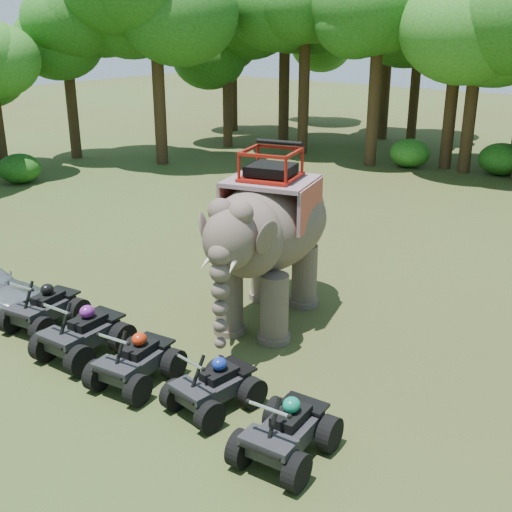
% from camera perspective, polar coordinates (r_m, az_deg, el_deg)
% --- Properties ---
extents(ground, '(110.00, 110.00, 0.00)m').
position_cam_1_polar(ground, '(14.25, -3.03, -8.51)').
color(ground, '#47381E').
rests_on(ground, ground).
extents(elephant, '(3.49, 5.43, 4.22)m').
position_cam_1_polar(elephant, '(14.96, 1.16, 1.79)').
color(elephant, brown).
rests_on(elephant, ground).
extents(atv_0, '(1.54, 1.93, 1.30)m').
position_cam_1_polar(atv_0, '(15.81, -18.38, -3.92)').
color(atv_0, black).
rests_on(atv_0, ground).
extents(atv_1, '(1.49, 1.96, 1.38)m').
position_cam_1_polar(atv_1, '(14.27, -15.17, -6.08)').
color(atv_1, black).
rests_on(atv_1, ground).
extents(atv_2, '(1.50, 1.90, 1.29)m').
position_cam_1_polar(atv_2, '(13.03, -10.70, -8.60)').
color(atv_2, black).
rests_on(atv_2, ground).
extents(atv_3, '(1.39, 1.79, 1.23)m').
position_cam_1_polar(atv_3, '(12.10, -3.78, -10.85)').
color(atv_3, black).
rests_on(atv_3, ground).
extents(atv_4, '(1.45, 1.87, 1.30)m').
position_cam_1_polar(atv_4, '(10.86, 2.72, -14.66)').
color(atv_4, black).
rests_on(atv_4, ground).
extents(tree_27, '(5.75, 5.75, 8.21)m').
position_cam_1_polar(tree_27, '(34.75, -16.28, 15.06)').
color(tree_27, '#195114').
rests_on(tree_27, ground).
extents(tree_28, '(6.88, 6.88, 9.83)m').
position_cam_1_polar(tree_28, '(32.33, -8.76, 16.70)').
color(tree_28, '#195114').
rests_on(tree_28, ground).
extents(tree_29, '(5.19, 5.19, 7.42)m').
position_cam_1_polar(tree_29, '(36.65, -2.59, 15.43)').
color(tree_29, '#195114').
rests_on(tree_29, ground).
extents(tree_30, '(6.21, 6.21, 8.87)m').
position_cam_1_polar(tree_30, '(34.76, 4.31, 16.32)').
color(tree_30, '#195114').
rests_on(tree_30, ground).
extents(tree_31, '(6.20, 6.20, 8.86)m').
position_cam_1_polar(tree_31, '(32.12, 10.58, 15.71)').
color(tree_31, '#195114').
rests_on(tree_31, ground).
extents(tree_32, '(6.63, 6.63, 9.47)m').
position_cam_1_polar(tree_32, '(32.25, 17.26, 15.73)').
color(tree_32, '#195114').
rests_on(tree_32, ground).
extents(tree_33, '(5.79, 5.79, 8.27)m').
position_cam_1_polar(tree_33, '(42.14, -2.08, 16.67)').
color(tree_33, '#195114').
rests_on(tree_33, ground).
extents(tree_35, '(5.14, 5.14, 7.35)m').
position_cam_1_polar(tree_35, '(45.10, 4.48, 16.28)').
color(tree_35, '#195114').
rests_on(tree_35, ground).
extents(tree_41, '(7.06, 7.06, 10.09)m').
position_cam_1_polar(tree_41, '(37.42, 2.56, 17.58)').
color(tree_41, '#195114').
rests_on(tree_41, ground).
extents(tree_42, '(6.30, 6.30, 9.00)m').
position_cam_1_polar(tree_42, '(39.74, 11.57, 16.59)').
color(tree_42, '#195114').
rests_on(tree_42, ground).
extents(tree_43, '(5.23, 5.23, 7.47)m').
position_cam_1_polar(tree_43, '(37.34, 14.01, 15.01)').
color(tree_43, '#195114').
rests_on(tree_43, ground).
extents(tree_46, '(6.51, 6.51, 9.29)m').
position_cam_1_polar(tree_46, '(31.57, 18.87, 15.32)').
color(tree_46, '#195114').
rests_on(tree_46, ground).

